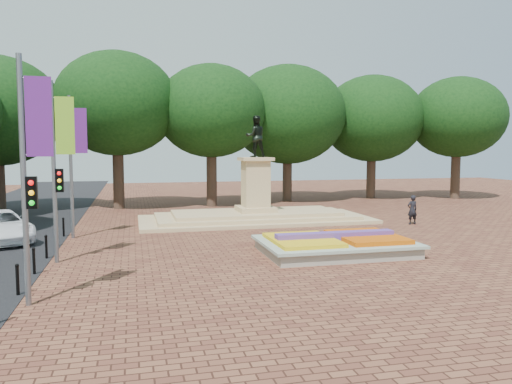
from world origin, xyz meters
TOP-DOWN VIEW (x-y plane):
  - ground at (0.00, 0.00)m, footprint 90.00×90.00m
  - flower_bed at (1.03, -2.00)m, footprint 6.30×4.30m
  - monument at (0.00, 8.00)m, footprint 14.00×6.00m
  - tree_row_back at (2.33, 18.00)m, footprint 44.80×8.80m
  - banner_poles at (-10.08, -1.31)m, footprint 0.88×11.17m
  - bollard_row at (-10.70, -1.50)m, footprint 0.12×13.12m
  - pedestrian at (8.59, 4.50)m, footprint 0.63×0.42m

SIDE VIEW (x-z plane):
  - ground at x=0.00m, z-range 0.00..0.00m
  - flower_bed at x=1.03m, z-range -0.08..0.83m
  - bollard_row at x=-10.70m, z-range 0.04..1.02m
  - pedestrian at x=8.59m, z-range 0.00..1.71m
  - monument at x=0.00m, z-range -2.32..4.09m
  - banner_poles at x=-10.08m, z-range 0.38..7.38m
  - tree_row_back at x=2.33m, z-range 1.46..11.89m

